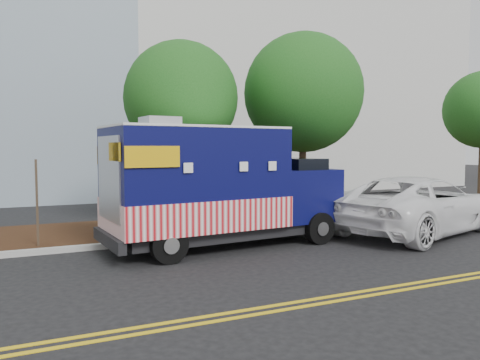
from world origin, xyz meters
name	(u,v)px	position (x,y,z in m)	size (l,w,h in m)	color
ground	(169,255)	(0.00, 0.00, 0.00)	(120.00, 120.00, 0.00)	black
curb	(155,242)	(0.00, 1.40, 0.07)	(120.00, 0.18, 0.15)	#9E9E99
mulch_strip	(138,230)	(0.00, 3.50, 0.07)	(120.00, 4.00, 0.15)	black
centerline_near	(244,310)	(0.00, -4.45, 0.01)	(120.00, 0.10, 0.01)	gold
centerline_far	(250,315)	(0.00, -4.70, 0.01)	(120.00, 0.10, 0.01)	gold
tree_b	(181,99)	(1.49, 3.55, 4.30)	(3.74, 3.74, 6.18)	#38281C
tree_c	(303,93)	(6.06, 3.36, 4.68)	(4.34, 4.34, 6.86)	#38281C
sign_post	(37,206)	(-2.98, 1.78, 1.20)	(0.06, 0.06, 2.40)	#473828
food_truck	(215,190)	(1.41, 0.38, 1.57)	(6.77, 3.04, 3.47)	black
white_car	(418,205)	(7.99, -0.38, 0.90)	(2.99, 6.49, 1.80)	white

